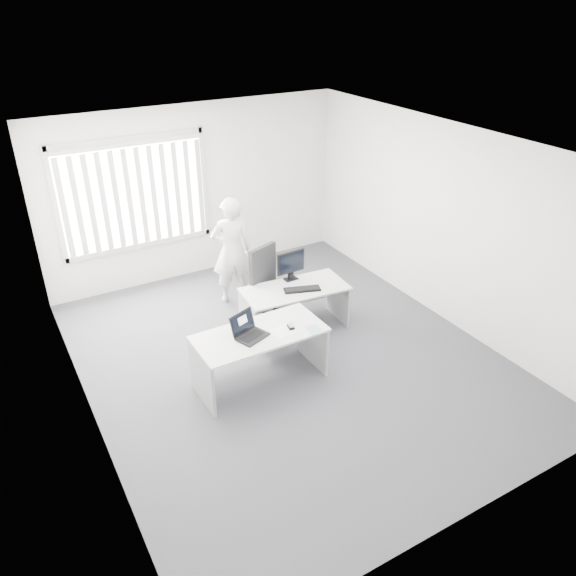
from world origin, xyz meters
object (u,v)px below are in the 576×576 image
office_chair (273,301)px  person (232,251)px  desk_far (295,300)px  monitor (291,266)px  laptop (252,327)px  desk_near (260,347)px

office_chair → person: bearing=82.1°
desk_far → office_chair: 0.36m
monitor → person: bearing=114.4°
monitor → laptop: bearing=-138.7°
office_chair → laptop: 1.55m
desk_far → person: 1.31m
desk_far → monitor: (0.08, 0.25, 0.40)m
desk_near → monitor: bearing=45.2°
desk_far → person: bearing=113.1°
laptop → monitor: size_ratio=0.83×
office_chair → monitor: 0.59m
person → monitor: bearing=130.7°
desk_near → laptop: bearing=-158.0°
person → laptop: (-0.70, -2.08, 0.02)m
desk_near → monitor: monitor is taller
laptop → desk_near: bearing=2.1°
monitor → desk_far: bearing=-110.8°
desk_near → desk_far: (0.98, 0.84, -0.04)m
person → desk_near: bearing=87.6°
desk_far → laptop: (-1.10, -0.88, 0.38)m
desk_near → monitor: 1.56m
office_chair → laptop: office_chair is taller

